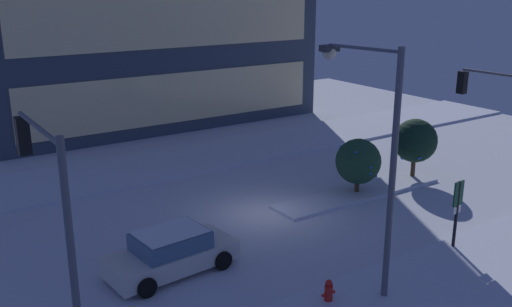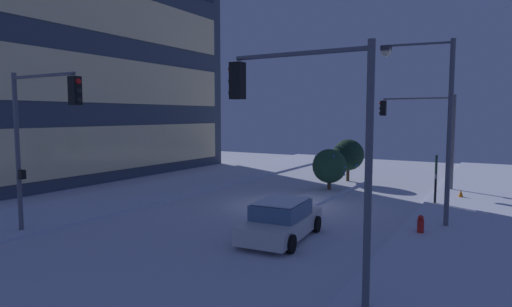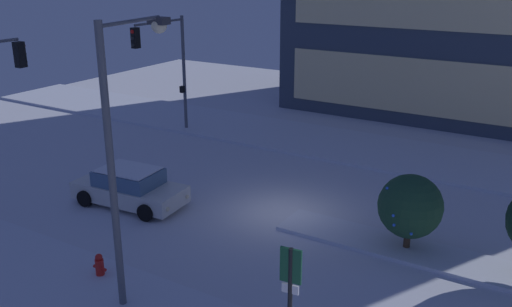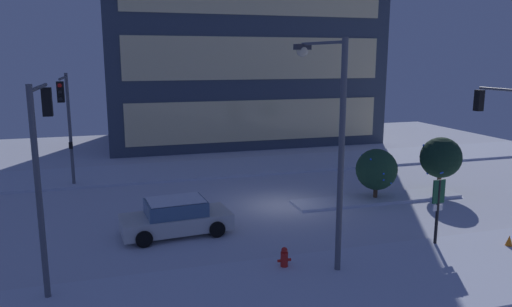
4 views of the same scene
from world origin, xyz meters
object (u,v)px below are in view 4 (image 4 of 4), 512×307
object	(u,v)px
traffic_light_corner_near_left	(42,146)
traffic_light_corner_far_left	(66,113)
street_lamp_arched	(329,122)
construction_cone	(509,242)
fire_hydrant	(284,259)
parking_info_sign	(438,204)
decorated_tree_median	(377,170)
car_near	(176,218)
decorated_tree_left_of_median	(441,158)

from	to	relation	value
traffic_light_corner_near_left	traffic_light_corner_far_left	size ratio (longest dim) A/B	1.01
street_lamp_arched	construction_cone	distance (m)	8.81
traffic_light_corner_far_left	construction_cone	bearing A→B (deg)	51.41
traffic_light_corner_near_left	street_lamp_arched	size ratio (longest dim) A/B	0.83
fire_hydrant	parking_info_sign	world-z (taller)	parking_info_sign
traffic_light_corner_near_left	decorated_tree_median	world-z (taller)	traffic_light_corner_near_left
street_lamp_arched	decorated_tree_median	xyz separation A→B (m)	(5.85, 6.54, -3.48)
parking_info_sign	construction_cone	world-z (taller)	parking_info_sign
street_lamp_arched	car_near	bearing A→B (deg)	37.11
parking_info_sign	decorated_tree_left_of_median	world-z (taller)	decorated_tree_left_of_median
fire_hydrant	parking_info_sign	bearing A→B (deg)	2.75
fire_hydrant	decorated_tree_left_of_median	bearing A→B (deg)	30.50
parking_info_sign	construction_cone	bearing A→B (deg)	-117.35
traffic_light_corner_near_left	decorated_tree_median	size ratio (longest dim) A/B	2.43
traffic_light_corner_far_left	decorated_tree_left_of_median	bearing A→B (deg)	72.85
traffic_light_corner_near_left	fire_hydrant	size ratio (longest dim) A/B	7.77
traffic_light_corner_near_left	construction_cone	xyz separation A→B (m)	(16.43, -2.26, -4.21)
traffic_light_corner_far_left	construction_cone	distance (m)	21.59
fire_hydrant	street_lamp_arched	bearing A→B (deg)	1.01
construction_cone	car_near	bearing A→B (deg)	156.15
car_near	decorated_tree_left_of_median	bearing A→B (deg)	3.37
traffic_light_corner_far_left	construction_cone	world-z (taller)	traffic_light_corner_far_left
parking_info_sign	traffic_light_corner_far_left	bearing A→B (deg)	43.43
car_near	fire_hydrant	xyz separation A→B (m)	(3.09, -4.57, -0.31)
car_near	decorated_tree_median	xyz separation A→B (m)	(10.48, 1.99, 0.89)
traffic_light_corner_far_left	construction_cone	xyz separation A→B (m)	(16.57, -13.23, -4.07)
street_lamp_arched	decorated_tree_left_of_median	bearing A→B (deg)	-64.22
traffic_light_corner_far_left	street_lamp_arched	size ratio (longest dim) A/B	0.82
traffic_light_corner_near_left	construction_cone	bearing A→B (deg)	-97.85
car_near	street_lamp_arched	world-z (taller)	street_lamp_arched
street_lamp_arched	decorated_tree_left_of_median	distance (m)	12.19
fire_hydrant	parking_info_sign	distance (m)	6.47
car_near	fire_hydrant	world-z (taller)	car_near
decorated_tree_left_of_median	construction_cone	size ratio (longest dim) A/B	5.58
parking_info_sign	construction_cone	xyz separation A→B (m)	(2.55, -1.02, -1.44)
street_lamp_arched	parking_info_sign	world-z (taller)	street_lamp_arched
traffic_light_corner_far_left	traffic_light_corner_near_left	bearing A→B (deg)	0.77
parking_info_sign	decorated_tree_median	xyz separation A→B (m)	(1.06, 6.26, -0.11)
traffic_light_corner_far_left	decorated_tree_median	size ratio (longest dim) A/B	2.40
traffic_light_corner_near_left	parking_info_sign	world-z (taller)	traffic_light_corner_near_left
traffic_light_corner_near_left	parking_info_sign	distance (m)	14.20
decorated_tree_median	construction_cone	distance (m)	7.55
traffic_light_corner_far_left	street_lamp_arched	world-z (taller)	street_lamp_arched
construction_cone	decorated_tree_left_of_median	bearing A→B (deg)	71.87
car_near	street_lamp_arched	bearing A→B (deg)	-49.33
car_near	decorated_tree_median	size ratio (longest dim) A/B	1.75
car_near	construction_cone	world-z (taller)	car_near
parking_info_sign	decorated_tree_median	distance (m)	6.35
decorated_tree_median	fire_hydrant	bearing A→B (deg)	-138.38
traffic_light_corner_near_left	car_near	bearing A→B (deg)	-55.81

